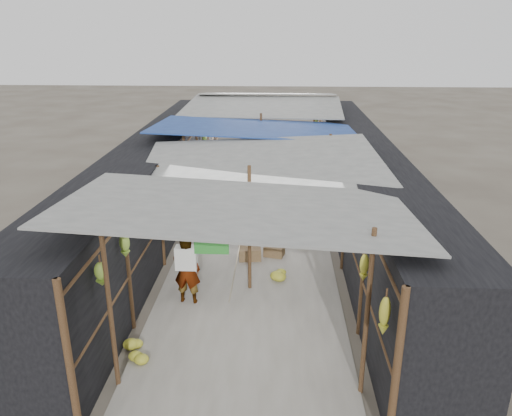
% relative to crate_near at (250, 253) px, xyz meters
% --- Properties ---
extents(ground, '(80.00, 80.00, 0.00)m').
position_rel_crate_near_xyz_m(ground, '(0.08, -4.36, -0.15)').
color(ground, '#6B6356').
rests_on(ground, ground).
extents(aisle_slab, '(3.60, 16.00, 0.02)m').
position_rel_crate_near_xyz_m(aisle_slab, '(0.08, 2.14, -0.14)').
color(aisle_slab, '#9E998E').
rests_on(aisle_slab, ground).
extents(stall_left, '(1.40, 15.00, 2.30)m').
position_rel_crate_near_xyz_m(stall_left, '(-2.62, 2.14, 1.00)').
color(stall_left, black).
rests_on(stall_left, ground).
extents(stall_right, '(1.40, 15.00, 2.30)m').
position_rel_crate_near_xyz_m(stall_right, '(2.78, 2.14, 1.00)').
color(stall_right, black).
rests_on(stall_right, ground).
extents(crate_near, '(0.54, 0.45, 0.30)m').
position_rel_crate_near_xyz_m(crate_near, '(0.00, 0.00, 0.00)').
color(crate_near, olive).
rests_on(crate_near, ground).
extents(crate_mid, '(0.51, 0.45, 0.26)m').
position_rel_crate_near_xyz_m(crate_mid, '(0.56, 0.20, -0.02)').
color(crate_mid, olive).
rests_on(crate_mid, ground).
extents(crate_back, '(0.56, 0.50, 0.30)m').
position_rel_crate_near_xyz_m(crate_back, '(-0.53, 3.05, -0.00)').
color(crate_back, olive).
rests_on(crate_back, ground).
extents(black_basin, '(0.64, 0.64, 0.19)m').
position_rel_crate_near_xyz_m(black_basin, '(1.78, 3.85, -0.05)').
color(black_basin, black).
rests_on(black_basin, ground).
extents(vendor_elderly, '(0.55, 0.39, 1.41)m').
position_rel_crate_near_xyz_m(vendor_elderly, '(-1.08, -1.96, 0.55)').
color(vendor_elderly, silver).
rests_on(vendor_elderly, ground).
extents(shopper_blue, '(0.82, 0.68, 1.54)m').
position_rel_crate_near_xyz_m(shopper_blue, '(-0.90, 4.09, 0.62)').
color(shopper_blue, '#1F3D9C').
rests_on(shopper_blue, ground).
extents(vendor_seated, '(0.50, 0.67, 0.92)m').
position_rel_crate_near_xyz_m(vendor_seated, '(1.33, 6.67, 0.31)').
color(vendor_seated, '#4A4640').
rests_on(vendor_seated, ground).
extents(market_canopy, '(5.62, 15.20, 2.77)m').
position_rel_crate_near_xyz_m(market_canopy, '(0.11, 2.47, 2.25)').
color(market_canopy, brown).
rests_on(market_canopy, ground).
extents(hanging_bananas, '(3.95, 14.45, 0.80)m').
position_rel_crate_near_xyz_m(hanging_bananas, '(-0.06, 2.27, 1.53)').
color(hanging_bananas, olive).
rests_on(hanging_bananas, ground).
extents(floor_bananas, '(4.02, 10.87, 0.36)m').
position_rel_crate_near_xyz_m(floor_bananas, '(0.17, 2.00, 0.01)').
color(floor_bananas, olive).
rests_on(floor_bananas, ground).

